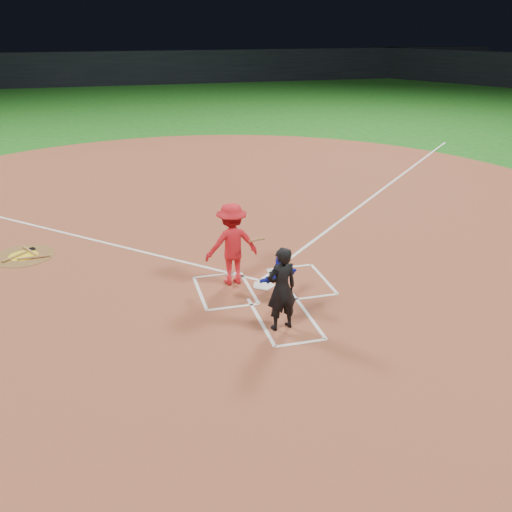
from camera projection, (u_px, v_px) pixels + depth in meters
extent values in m
plane|color=#155615|center=(263.00, 286.00, 14.09)|extent=(120.00, 120.00, 0.00)
cylinder|color=brown|center=(216.00, 212.00, 19.44)|extent=(28.00, 28.00, 0.01)
cube|color=black|center=(132.00, 68.00, 56.25)|extent=(80.00, 1.20, 3.20)
cylinder|color=silver|center=(264.00, 285.00, 14.08)|extent=(0.60, 0.60, 0.02)
cylinder|color=brown|center=(23.00, 256.00, 15.85)|extent=(1.70, 1.70, 0.01)
cylinder|color=yellow|center=(23.00, 255.00, 15.85)|extent=(0.80, 0.80, 0.00)
cylinder|color=#AA723E|center=(30.00, 251.00, 16.09)|extent=(0.45, 0.77, 0.06)
cylinder|color=olive|center=(15.00, 257.00, 15.70)|extent=(0.62, 0.65, 0.06)
cylinder|color=#8F5C34|center=(34.00, 257.00, 15.64)|extent=(0.84, 0.10, 0.06)
torus|color=black|center=(32.00, 249.00, 16.24)|extent=(0.19, 0.19, 0.05)
imported|color=#141DA7|center=(281.00, 279.00, 13.05)|extent=(1.14, 0.77, 1.18)
imported|color=black|center=(282.00, 289.00, 11.81)|extent=(0.74, 0.56, 1.85)
cube|color=white|center=(217.00, 275.00, 14.67)|extent=(1.22, 0.08, 0.01)
cube|color=white|center=(233.00, 307.00, 13.04)|extent=(1.22, 0.08, 0.01)
cube|color=white|center=(249.00, 287.00, 14.00)|extent=(0.08, 1.83, 0.01)
cube|color=white|center=(200.00, 293.00, 13.70)|extent=(0.08, 1.83, 0.01)
cube|color=white|center=(290.00, 267.00, 15.14)|extent=(1.22, 0.08, 0.01)
cube|color=white|center=(314.00, 297.00, 13.51)|extent=(1.22, 0.08, 0.01)
cube|color=white|center=(278.00, 284.00, 14.17)|extent=(0.08, 1.83, 0.01)
cube|color=white|center=(324.00, 278.00, 14.47)|extent=(0.08, 1.83, 0.01)
cube|color=white|center=(260.00, 321.00, 12.44)|extent=(0.08, 2.20, 0.01)
cube|color=white|center=(308.00, 315.00, 12.70)|extent=(0.08, 2.20, 0.01)
cube|color=white|center=(301.00, 343.00, 11.59)|extent=(1.10, 0.08, 0.01)
cube|color=white|center=(386.00, 187.00, 22.35)|extent=(14.21, 14.21, 0.01)
imported|color=red|center=(232.00, 244.00, 13.87)|extent=(1.40, 0.89, 2.06)
cylinder|color=#A3673C|center=(257.00, 240.00, 13.84)|extent=(0.58, 0.69, 0.28)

